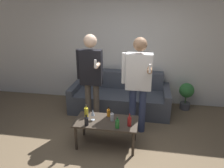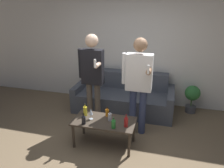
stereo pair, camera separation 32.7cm
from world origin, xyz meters
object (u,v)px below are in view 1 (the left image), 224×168
at_px(couch, 120,97).
at_px(coffee_table, 106,124).
at_px(bottle_orange, 109,113).
at_px(person_standing_right, 138,79).
at_px(person_standing_left, 91,73).

height_order(couch, coffee_table, couch).
height_order(coffee_table, bottle_orange, bottle_orange).
distance_m(coffee_table, person_standing_right, 0.95).
bearing_deg(couch, person_standing_right, -63.68).
xyz_separation_m(couch, bottle_orange, (-0.03, -1.23, 0.23)).
distance_m(coffee_table, bottle_orange, 0.20).
bearing_deg(couch, bottle_orange, -91.57).
distance_m(couch, coffee_table, 1.40).
distance_m(couch, person_standing_left, 1.19).
height_order(bottle_orange, person_standing_right, person_standing_right).
bearing_deg(person_standing_left, person_standing_right, -5.01).
xyz_separation_m(couch, person_standing_right, (0.43, -0.87, 0.74)).
relative_size(bottle_orange, person_standing_left, 0.09).
bearing_deg(person_standing_left, coffee_table, -56.27).
relative_size(couch, bottle_orange, 12.93).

